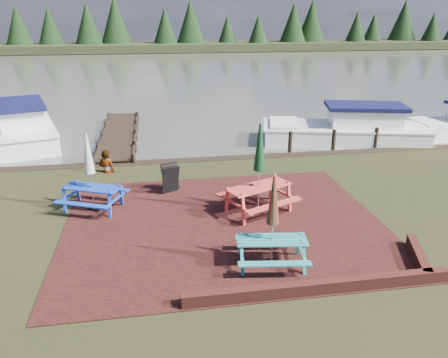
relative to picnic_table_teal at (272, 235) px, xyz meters
The scene contains 13 objects.
ground 1.72m from the picnic_table_teal, 119.36° to the left, with size 120.00×120.00×0.00m, color black.
paving 2.57m from the picnic_table_teal, 107.76° to the left, with size 9.00×7.50×0.02m, color #3A1312.
brick_wall 1.89m from the picnic_table_teal, 37.92° to the right, with size 6.21×1.79×0.30m.
water 38.34m from the picnic_table_teal, 91.11° to the left, with size 120.00×60.00×0.02m, color #4C4A41.
far_treeline 67.37m from the picnic_table_teal, 90.63° to the left, with size 120.00×10.00×8.10m.
picnic_table_teal is the anchor object (origin of this frame).
picnic_table_red 3.03m from the picnic_table_teal, 82.22° to the left, with size 2.53×2.42×2.76m.
picnic_table_blue 6.06m from the picnic_table_teal, 138.60° to the left, with size 2.23×2.13×2.43m.
chalkboard 5.45m from the picnic_table_teal, 113.00° to the left, with size 0.64×0.80×0.96m.
jetty 13.31m from the picnic_table_teal, 108.62° to the left, with size 1.76×9.08×1.00m.
boat_jetty 16.05m from the picnic_table_teal, 123.62° to the left, with size 4.74×8.09×2.22m.
boat_near 12.20m from the picnic_table_teal, 57.46° to the left, with size 8.06×4.43×2.07m.
person 8.60m from the picnic_table_teal, 120.96° to the left, with size 0.64×0.42×1.76m, color gray.
Camera 1 is at (-1.86, -10.09, 5.66)m, focal length 35.00 mm.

